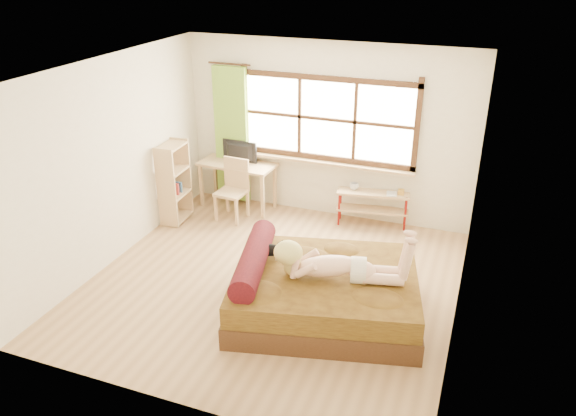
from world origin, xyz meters
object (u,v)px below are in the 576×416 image
at_px(woman, 338,253).
at_px(bookshelf, 174,182).
at_px(kitten, 270,249).
at_px(desk, 237,169).
at_px(pipe_shelf, 373,201).
at_px(chair, 234,186).
at_px(bed, 320,291).

distance_m(woman, bookshelf, 3.43).
height_order(kitten, desk, kitten).
bearing_deg(woman, bookshelf, 139.16).
xyz_separation_m(woman, pipe_shelf, (-0.13, 2.49, -0.45)).
bearing_deg(chair, bookshelf, -148.41).
height_order(woman, desk, woman).
bearing_deg(pipe_shelf, bookshelf, -172.18).
bearing_deg(kitten, bed, -22.81).
height_order(kitten, chair, chair).
height_order(bed, bookshelf, bookshelf).
bearing_deg(bed, pipe_shelf, 75.07).
distance_m(woman, kitten, 0.90).
height_order(bed, desk, bed).
distance_m(chair, pipe_shelf, 2.16).
relative_size(woman, desk, 1.19).
bearing_deg(kitten, bookshelf, 133.20).
height_order(woman, kitten, woman).
distance_m(desk, bookshelf, 1.05).
xyz_separation_m(kitten, pipe_shelf, (0.74, 2.34, -0.26)).
xyz_separation_m(bed, woman, (0.20, -0.04, 0.56)).
xyz_separation_m(bed, pipe_shelf, (0.07, 2.45, 0.11)).
distance_m(pipe_shelf, bookshelf, 3.05).
relative_size(woman, pipe_shelf, 1.33).
height_order(woman, chair, woman).
height_order(bed, chair, chair).
xyz_separation_m(pipe_shelf, bookshelf, (-2.90, -0.91, 0.24)).
bearing_deg(chair, pipe_shelf, 16.58).
bearing_deg(desk, woman, -41.70).
distance_m(desk, chair, 0.40).
distance_m(kitten, pipe_shelf, 2.47).
relative_size(bed, woman, 1.65).
height_order(desk, chair, chair).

